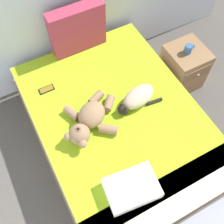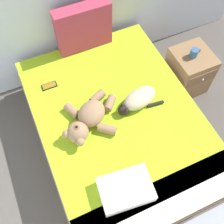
% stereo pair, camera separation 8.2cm
% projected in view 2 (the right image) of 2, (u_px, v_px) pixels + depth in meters
% --- Properties ---
extents(bed, '(1.49, 2.04, 0.49)m').
position_uv_depth(bed, '(117.00, 126.00, 2.67)').
color(bed, olive).
rests_on(bed, ground_plane).
extents(patterned_cushion, '(0.56, 0.15, 0.49)m').
position_uv_depth(patterned_cushion, '(83.00, 28.00, 2.68)').
color(patterned_cushion, '#A5334C').
rests_on(patterned_cushion, bed).
extents(cat, '(0.44, 0.26, 0.15)m').
position_uv_depth(cat, '(138.00, 99.00, 2.45)').
color(cat, '#C6B293').
rests_on(cat, bed).
extents(teddy_bear, '(0.59, 0.49, 0.20)m').
position_uv_depth(teddy_bear, '(88.00, 119.00, 2.33)').
color(teddy_bear, '#937051').
rests_on(teddy_bear, bed).
extents(cell_phone, '(0.15, 0.07, 0.01)m').
position_uv_depth(cell_phone, '(49.00, 86.00, 2.61)').
color(cell_phone, black).
rests_on(cell_phone, bed).
extents(throw_pillow, '(0.43, 0.32, 0.11)m').
position_uv_depth(throw_pillow, '(126.00, 189.00, 2.05)').
color(throw_pillow, white).
rests_on(throw_pillow, bed).
extents(nightstand, '(0.40, 0.45, 0.51)m').
position_uv_depth(nightstand, '(189.00, 71.00, 3.01)').
color(nightstand, olive).
rests_on(nightstand, ground_plane).
extents(mug, '(0.12, 0.08, 0.09)m').
position_uv_depth(mug, '(194.00, 53.00, 2.75)').
color(mug, '#33598C').
rests_on(mug, nightstand).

